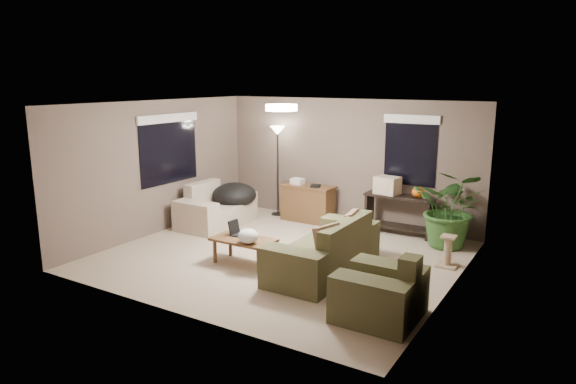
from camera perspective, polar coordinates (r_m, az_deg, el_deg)
The scene contains 20 objects.
room_shell at distance 8.27m, azimuth -0.72°, elevation 1.10°, with size 5.50×5.50×5.50m.
main_sofa at distance 7.87m, azimuth 4.31°, elevation -6.77°, with size 0.95×2.20×0.85m.
throw_pillows at distance 7.65m, azimuth 6.06°, elevation -4.56°, with size 0.35×1.39×0.47m.
loveseat at distance 10.40m, azimuth -8.13°, elevation -2.03°, with size 0.90×1.60×0.85m.
armchair at distance 6.50m, azimuth 10.27°, elevation -11.16°, with size 0.95×1.00×0.85m.
coffee_table at distance 8.17m, azimuth -4.97°, elevation -5.58°, with size 1.00×0.55×0.42m.
laptop at distance 8.30m, azimuth -5.52°, elevation -4.41°, with size 0.37×0.25×0.24m.
plastic_bag at distance 7.88m, azimuth -4.46°, elevation -4.90°, with size 0.32×0.29×0.23m, color white.
desk at distance 10.57m, azimuth 2.22°, elevation -1.23°, with size 1.10×0.50×0.75m.
desk_papers at distance 10.55m, azimuth 1.47°, elevation 1.10°, with size 0.70×0.29×0.12m.
console_table at distance 9.89m, azimuth 12.23°, elevation -2.13°, with size 1.30×0.40×0.75m.
pumpkin at distance 9.69m, azimuth 14.29°, elevation -0.03°, with size 0.24×0.24×0.20m, color orange.
cardboard_box at distance 9.86m, azimuth 10.98°, elevation 0.74°, with size 0.44×0.33×0.33m, color beige.
papasan_chair at distance 10.60m, azimuth -5.95°, elevation -0.76°, with size 1.17×1.17×0.80m.
floor_lamp at distance 10.85m, azimuth -1.17°, elevation 5.68°, with size 0.32×0.32×1.91m.
ceiling_fixture at distance 8.12m, azimuth -0.74°, elevation 9.35°, with size 0.50×0.50×0.10m, color white.
houseplant at distance 9.33m, azimuth 17.70°, elevation -2.66°, with size 1.25×1.39×1.08m, color #2D5923.
cat_scratching_post at distance 8.45m, azimuth 17.32°, elevation -6.51°, with size 0.32×0.32×0.50m.
window_left at distance 10.10m, azimuth -13.11°, elevation 5.92°, with size 0.05×1.56×1.33m.
window_back at distance 9.88m, azimuth 13.48°, elevation 5.78°, with size 1.06×0.05×1.33m.
Camera 1 is at (4.29, -6.88, 2.89)m, focal length 32.00 mm.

